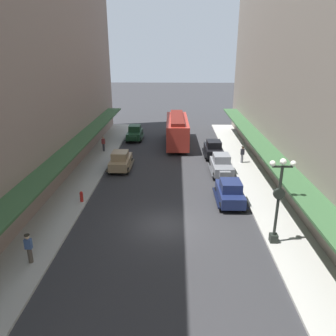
% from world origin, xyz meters
% --- Properties ---
extents(ground_plane, '(200.00, 200.00, 0.00)m').
position_xyz_m(ground_plane, '(0.00, 0.00, 0.00)').
color(ground_plane, '#2D2D30').
extents(sidewalk_left, '(3.00, 60.00, 0.15)m').
position_xyz_m(sidewalk_left, '(-7.50, 0.00, 0.07)').
color(sidewalk_left, '#A8A59E').
rests_on(sidewalk_left, ground).
extents(sidewalk_right, '(3.00, 60.00, 0.15)m').
position_xyz_m(sidewalk_right, '(7.50, 0.00, 0.07)').
color(sidewalk_right, '#A8A59E').
rests_on(sidewalk_right, ground).
extents(parked_car_0, '(2.18, 4.28, 1.84)m').
position_xyz_m(parked_car_0, '(4.60, 14.56, 0.94)').
color(parked_car_0, black).
rests_on(parked_car_0, ground).
extents(parked_car_1, '(2.15, 4.26, 1.84)m').
position_xyz_m(parked_car_1, '(-4.62, 10.45, 0.94)').
color(parked_car_1, '#997F5B').
rests_on(parked_car_1, ground).
extents(parked_car_2, '(2.22, 4.29, 1.84)m').
position_xyz_m(parked_car_2, '(4.80, 9.44, 0.94)').
color(parked_car_2, slate).
rests_on(parked_car_2, ground).
extents(parked_car_3, '(2.17, 4.27, 1.84)m').
position_xyz_m(parked_car_3, '(4.65, 3.41, 0.94)').
color(parked_car_3, '#19234C').
rests_on(parked_car_3, ground).
extents(parked_car_4, '(2.14, 4.26, 1.84)m').
position_xyz_m(parked_car_4, '(-4.64, 21.43, 0.94)').
color(parked_car_4, '#193D23').
rests_on(parked_car_4, ground).
extents(streetcar, '(2.70, 9.65, 3.46)m').
position_xyz_m(streetcar, '(0.73, 19.41, 1.90)').
color(streetcar, '#A52D23').
rests_on(streetcar, ground).
extents(lamp_post_with_clock, '(1.42, 0.44, 5.16)m').
position_xyz_m(lamp_post_with_clock, '(6.40, -2.01, 2.99)').
color(lamp_post_with_clock, black).
rests_on(lamp_post_with_clock, sidewalk_right).
extents(fire_hydrant, '(0.24, 0.24, 0.82)m').
position_xyz_m(fire_hydrant, '(-6.35, 3.08, 0.56)').
color(fire_hydrant, '#B21E19').
rests_on(fire_hydrant, sidewalk_left).
extents(pedestrian_0, '(0.36, 0.28, 1.67)m').
position_xyz_m(pedestrian_0, '(7.24, 12.36, 1.01)').
color(pedestrian_0, slate).
rests_on(pedestrian_0, sidewalk_right).
extents(pedestrian_1, '(0.36, 0.28, 1.67)m').
position_xyz_m(pedestrian_1, '(-7.01, -4.33, 1.01)').
color(pedestrian_1, '#4C4238').
rests_on(pedestrian_1, sidewalk_left).
extents(pedestrian_2, '(0.36, 0.24, 1.64)m').
position_xyz_m(pedestrian_2, '(-7.44, 15.92, 0.99)').
color(pedestrian_2, '#2D2D33').
rests_on(pedestrian_2, sidewalk_left).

